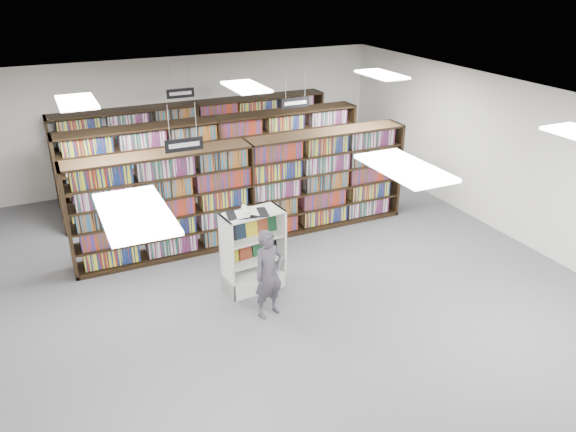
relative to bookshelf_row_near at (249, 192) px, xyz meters
name	(u,v)px	position (x,y,z in m)	size (l,w,h in m)	color
floor	(291,284)	(0.00, -2.00, -1.05)	(12.00, 12.00, 0.00)	#505055
ceiling	(291,108)	(0.00, -2.00, 2.15)	(10.00, 12.00, 0.10)	silver
wall_back	(192,120)	(0.00, 4.00, 0.55)	(10.00, 0.10, 3.20)	silver
wall_right	(515,162)	(5.00, -2.00, 0.55)	(0.10, 12.00, 3.20)	silver
bookshelf_row_near	(249,192)	(0.00, 0.00, 0.00)	(7.00, 0.60, 2.10)	black
bookshelf_row_mid	(218,163)	(0.00, 2.00, 0.00)	(7.00, 0.60, 2.10)	black
bookshelf_row_far	(197,143)	(0.00, 3.70, 0.00)	(7.00, 0.60, 2.10)	black
aisle_sign_left	(184,144)	(-1.50, -1.00, 1.48)	(0.65, 0.02, 0.80)	#B2B2B7
aisle_sign_right	(295,102)	(1.50, 1.00, 1.48)	(0.65, 0.02, 0.80)	#B2B2B7
aisle_sign_center	(180,92)	(-0.50, 3.00, 1.48)	(0.65, 0.02, 0.80)	#B2B2B7
troffer_front_left	(135,213)	(-3.00, -5.00, 2.11)	(0.60, 1.20, 0.04)	white
troffer_front_center	(405,168)	(0.00, -5.00, 2.11)	(0.60, 1.20, 0.04)	white
troffer_back_left	(77,102)	(-3.00, 0.00, 2.11)	(0.60, 1.20, 0.04)	white
troffer_back_center	(246,87)	(0.00, 0.00, 2.11)	(0.60, 1.20, 0.04)	white
troffer_back_right	(382,75)	(3.00, 0.00, 2.11)	(0.60, 1.20, 0.04)	white
endcap_display	(253,262)	(-0.65, -1.80, -0.56)	(1.09, 0.63, 1.46)	white
open_book	(247,212)	(-0.76, -1.87, 0.44)	(0.74, 0.51, 0.13)	black
shopper	(269,274)	(-0.72, -2.70, -0.30)	(0.55, 0.36, 1.50)	#45424B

